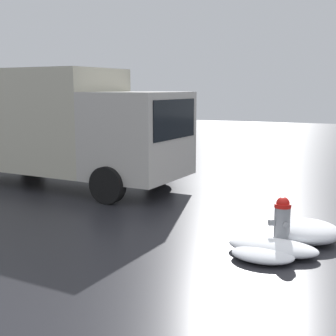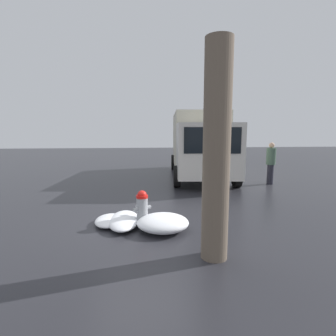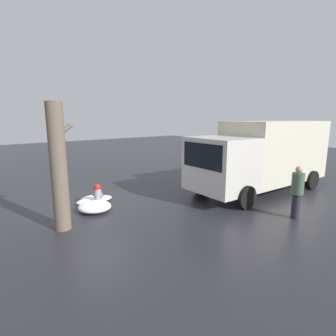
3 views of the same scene
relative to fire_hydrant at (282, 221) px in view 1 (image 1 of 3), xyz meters
name	(u,v)px [view 1 (image 1 of 3)]	position (x,y,z in m)	size (l,w,h in m)	color
ground_plane	(281,246)	(0.00, 0.00, -0.45)	(60.00, 60.00, 0.00)	#28282D
fire_hydrant	(282,221)	(0.00, 0.00, 0.00)	(0.39, 0.45, 0.88)	gray
delivery_truck	(55,123)	(6.93, -2.90, 1.30)	(7.55, 3.27, 3.24)	beige
pedestrian	(169,143)	(4.56, -5.57, 0.54)	(0.40, 0.40, 1.83)	#23232D
snow_pile_by_hydrant	(273,247)	(0.06, 0.46, -0.34)	(1.49, 0.75, 0.23)	white
snow_pile_curbside	(263,255)	(0.15, 0.82, -0.36)	(1.01, 0.72, 0.19)	white
snow_pile_by_tree	(307,231)	(-0.37, -0.49, -0.27)	(1.18, 1.22, 0.36)	white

